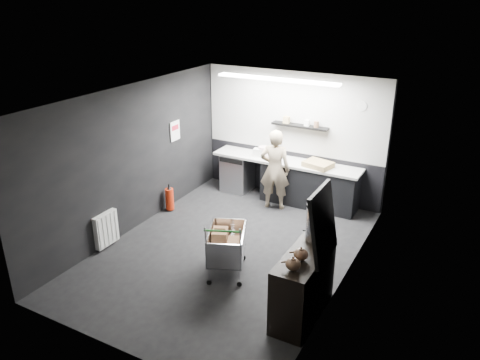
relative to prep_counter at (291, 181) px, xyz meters
The scene contains 22 objects.
floor 2.47m from the prep_counter, 93.20° to the right, with size 5.50×5.50×0.00m, color black.
ceiling 3.30m from the prep_counter, 93.20° to the right, with size 5.50×5.50×0.00m, color white.
wall_back 0.96m from the prep_counter, 112.30° to the left, with size 5.50×5.50×0.00m, color black.
wall_front 5.25m from the prep_counter, 91.50° to the right, with size 5.50×5.50×0.00m, color black.
wall_left 3.35m from the prep_counter, 131.43° to the right, with size 5.50×5.50×0.00m, color black.
wall_right 3.18m from the prep_counter, 52.38° to the right, with size 5.50×5.50×0.00m, color black.
kitchen_wall_panel 1.43m from the prep_counter, 113.58° to the left, with size 3.95×0.02×1.70m, color beige.
dado_panel 0.34m from the prep_counter, 113.58° to the left, with size 3.95×0.02×1.00m, color black.
floating_shelf 1.18m from the prep_counter, 72.13° to the left, with size 1.20×0.22×0.04m, color black.
wall_clock 2.13m from the prep_counter, 13.36° to the left, with size 0.20×0.20×0.03m, color silver.
poster 2.63m from the prep_counter, 152.11° to the right, with size 0.02×0.30×0.40m, color white.
poster_red_band 2.66m from the prep_counter, 152.05° to the right, with size 0.01×0.22×0.10m, color red.
radiator 3.92m from the prep_counter, 122.01° to the right, with size 0.10×0.50×0.60m, color silver.
ceiling_strip 2.29m from the prep_counter, 103.37° to the right, with size 2.40×0.20×0.04m, color white.
prep_counter is the anchor object (origin of this frame).
person 0.61m from the prep_counter, 111.40° to the right, with size 0.61×0.40×1.67m, color beige.
shopping_cart 3.00m from the prep_counter, 86.98° to the right, with size 0.88×1.12×1.01m.
sideboard 3.75m from the prep_counter, 64.43° to the right, with size 0.55×1.28×1.92m.
fire_extinguisher 2.56m from the prep_counter, 141.09° to the right, with size 0.17×0.17×0.55m.
cardboard_box 0.77m from the prep_counter, ahead, with size 0.54×0.41×0.11m, color tan.
pink_tub 0.85m from the prep_counter, behind, with size 0.22×0.22×0.22m, color #F5D5D5.
white_container 0.92m from the prep_counter, behind, with size 0.19×0.15×0.17m, color silver.
Camera 1 is at (3.53, -6.11, 4.23)m, focal length 35.00 mm.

